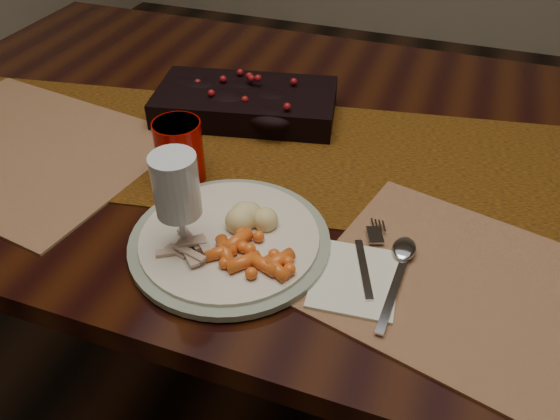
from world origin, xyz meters
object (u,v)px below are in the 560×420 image
(centerpiece, at_px, (246,99))
(napkin, at_px, (355,279))
(dining_table, at_px, (312,283))
(turkey_shreds, at_px, (190,245))
(placemat_main, at_px, (488,296))
(dinner_plate, at_px, (230,240))
(mashed_potatoes, at_px, (254,212))
(baby_carrots, at_px, (255,249))
(red_cup, at_px, (180,152))
(wine_glass, at_px, (180,210))

(centerpiece, distance_m, napkin, 0.48)
(dining_table, distance_m, turkey_shreds, 0.54)
(placemat_main, bearing_deg, napkin, -155.15)
(dinner_plate, distance_m, mashed_potatoes, 0.05)
(mashed_potatoes, bearing_deg, turkey_shreds, -125.80)
(baby_carrots, relative_size, red_cup, 0.98)
(centerpiece, distance_m, turkey_shreds, 0.41)
(baby_carrots, bearing_deg, napkin, 5.35)
(placemat_main, bearing_deg, baby_carrots, -157.58)
(napkin, bearing_deg, wine_glass, -177.59)
(centerpiece, height_order, napkin, centerpiece)
(dinner_plate, relative_size, wine_glass, 1.71)
(red_cup, bearing_deg, napkin, -21.81)
(dining_table, distance_m, napkin, 0.52)
(turkey_shreds, bearing_deg, wine_glass, 160.92)
(red_cup, relative_size, wine_glass, 0.62)
(mashed_potatoes, distance_m, turkey_shreds, 0.10)
(baby_carrots, bearing_deg, centerpiece, 114.27)
(centerpiece, xyz_separation_m, turkey_shreds, (0.08, -0.40, -0.01))
(placemat_main, bearing_deg, mashed_potatoes, -168.57)
(baby_carrots, xyz_separation_m, red_cup, (-0.19, 0.14, 0.03))
(napkin, xyz_separation_m, wine_glass, (-0.24, -0.03, 0.08))
(turkey_shreds, bearing_deg, red_cup, 121.08)
(turkey_shreds, xyz_separation_m, napkin, (0.23, 0.04, -0.02))
(baby_carrots, distance_m, mashed_potatoes, 0.07)
(dining_table, bearing_deg, centerpiece, 163.89)
(turkey_shreds, height_order, wine_glass, wine_glass)
(napkin, height_order, red_cup, red_cup)
(dining_table, relative_size, centerpiece, 5.23)
(dinner_plate, xyz_separation_m, turkey_shreds, (-0.04, -0.04, 0.02))
(centerpiece, xyz_separation_m, mashed_potatoes, (0.14, -0.32, 0.00))
(dining_table, xyz_separation_m, dinner_plate, (-0.04, -0.31, 0.39))
(centerpiece, xyz_separation_m, dinner_plate, (0.12, -0.36, -0.03))
(centerpiece, bearing_deg, wine_glass, -79.62)
(centerpiece, relative_size, wine_glass, 2.04)
(baby_carrots, height_order, mashed_potatoes, mashed_potatoes)
(centerpiece, distance_m, wine_glass, 0.41)
(dinner_plate, height_order, baby_carrots, baby_carrots)
(baby_carrots, relative_size, turkey_shreds, 1.32)
(wine_glass, bearing_deg, centerpiece, 100.38)
(dining_table, relative_size, baby_carrots, 17.42)
(baby_carrots, bearing_deg, placemat_main, 8.38)
(dining_table, relative_size, turkey_shreds, 23.06)
(turkey_shreds, distance_m, wine_glass, 0.06)
(dining_table, height_order, napkin, napkin)
(baby_carrots, height_order, red_cup, red_cup)
(dining_table, distance_m, mashed_potatoes, 0.49)
(mashed_potatoes, bearing_deg, dining_table, 85.30)
(dinner_plate, height_order, turkey_shreds, turkey_shreds)
(centerpiece, relative_size, baby_carrots, 3.33)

